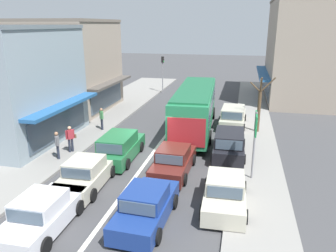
{
  "coord_description": "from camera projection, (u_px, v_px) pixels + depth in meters",
  "views": [
    {
      "loc": [
        5.17,
        -17.95,
        7.62
      ],
      "look_at": [
        0.52,
        2.17,
        1.2
      ],
      "focal_mm": 35.0,
      "sensor_mm": 36.0,
      "label": 1
    }
  ],
  "objects": [
    {
      "name": "parked_wagon_kerb_second",
      "position": [
        229.0,
        144.0,
        19.69
      ],
      "size": [
        2.01,
        4.54,
        1.58
      ],
      "color": "black",
      "rests_on": "ground"
    },
    {
      "name": "ground_plane",
      "position": [
        152.0,
        154.0,
        20.07
      ],
      "size": [
        140.0,
        140.0,
        0.0
      ],
      "primitive_type": "plane",
      "color": "#3F3F42"
    },
    {
      "name": "traffic_light_downstreet",
      "position": [
        163.0,
        68.0,
        37.1
      ],
      "size": [
        0.33,
        0.24,
        4.2
      ],
      "color": "gray",
      "rests_on": "ground"
    },
    {
      "name": "building_right_far",
      "position": [
        309.0,
        51.0,
        33.14
      ],
      "size": [
        8.79,
        12.06,
        10.17
      ],
      "color": "gray",
      "rests_on": "ground"
    },
    {
      "name": "directional_road_sign",
      "position": [
        255.0,
        130.0,
        15.95
      ],
      "size": [
        0.1,
        1.4,
        3.6
      ],
      "color": "gray",
      "rests_on": "ground"
    },
    {
      "name": "lane_centre_line",
      "position": [
        167.0,
        134.0,
        23.79
      ],
      "size": [
        0.2,
        28.0,
        0.01
      ],
      "primitive_type": "cube",
      "color": "silver",
      "rests_on": "ground"
    },
    {
      "name": "sedan_behind_bus_near",
      "position": [
        174.0,
        161.0,
        17.38
      ],
      "size": [
        1.97,
        4.24,
        1.47
      ],
      "color": "#561E19",
      "rests_on": "ground"
    },
    {
      "name": "parked_sedan_kerb_front",
      "position": [
        225.0,
        192.0,
        14.19
      ],
      "size": [
        2.0,
        4.25,
        1.47
      ],
      "color": "#B7B29E",
      "rests_on": "ground"
    },
    {
      "name": "city_bus",
      "position": [
        195.0,
        106.0,
        24.19
      ],
      "size": [
        3.16,
        10.97,
        3.23
      ],
      "color": "#237A4C",
      "rests_on": "ground"
    },
    {
      "name": "street_tree_right",
      "position": [
        259.0,
        107.0,
        23.47
      ],
      "size": [
        1.73,
        1.45,
        4.2
      ],
      "color": "brown",
      "rests_on": "ground"
    },
    {
      "name": "shopfront_mid_block",
      "position": [
        69.0,
        66.0,
        29.34
      ],
      "size": [
        8.12,
        8.23,
        8.06
      ],
      "color": "gray",
      "rests_on": "ground"
    },
    {
      "name": "wagon_adjacent_lane_lead",
      "position": [
        120.0,
        147.0,
        19.12
      ],
      "size": [
        2.01,
        4.53,
        1.58
      ],
      "color": "#1E6638",
      "rests_on": "ground"
    },
    {
      "name": "parked_wagon_kerb_third",
      "position": [
        233.0,
        117.0,
        25.42
      ],
      "size": [
        2.03,
        4.55,
        1.58
      ],
      "color": "#B7B29E",
      "rests_on": "ground"
    },
    {
      "name": "kerb_right",
      "position": [
        254.0,
        131.0,
        24.3
      ],
      "size": [
        2.8,
        44.0,
        0.12
      ],
      "primitive_type": "cube",
      "color": "gray",
      "rests_on": "ground"
    },
    {
      "name": "sidewalk_left",
      "position": [
        92.0,
        120.0,
        27.1
      ],
      "size": [
        5.2,
        44.0,
        0.14
      ],
      "primitive_type": "cube",
      "color": "gray",
      "rests_on": "ground"
    },
    {
      "name": "pedestrian_browsing_midblock",
      "position": [
        102.0,
        117.0,
        24.12
      ],
      "size": [
        0.39,
        0.48,
        1.63
      ],
      "color": "#232838",
      "rests_on": "sidewalk_left"
    },
    {
      "name": "pedestrian_far_walker",
      "position": [
        57.0,
        143.0,
        18.84
      ],
      "size": [
        0.39,
        0.48,
        1.63
      ],
      "color": "#232838",
      "rests_on": "sidewalk_left"
    },
    {
      "name": "pedestrian_with_handbag_near",
      "position": [
        70.0,
        137.0,
        19.87
      ],
      "size": [
        0.49,
        0.61,
        1.63
      ],
      "color": "#232838",
      "rests_on": "sidewalk_left"
    },
    {
      "name": "sedan_queue_far_back",
      "position": [
        146.0,
        207.0,
        13.05
      ],
      "size": [
        2.01,
        4.26,
        1.47
      ],
      "color": "navy",
      "rests_on": "ground"
    },
    {
      "name": "sedan_adjacent_lane_trail",
      "position": [
        42.0,
        214.0,
        12.53
      ],
      "size": [
        1.95,
        4.23,
        1.47
      ],
      "color": "silver",
      "rests_on": "ground"
    },
    {
      "name": "sedan_queue_gap_filler",
      "position": [
        86.0,
        174.0,
        15.87
      ],
      "size": [
        2.01,
        4.26,
        1.47
      ],
      "color": "#B7B29E",
      "rests_on": "ground"
    },
    {
      "name": "shopfront_corner_near",
      "position": [
        3.0,
        85.0,
        21.43
      ],
      "size": [
        8.81,
        8.32,
        7.61
      ],
      "color": "#84939E",
      "rests_on": "ground"
    }
  ]
}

